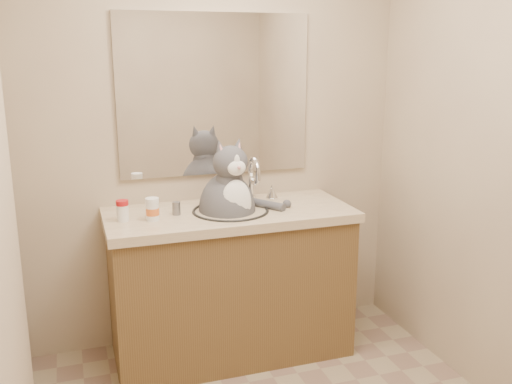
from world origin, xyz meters
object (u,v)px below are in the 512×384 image
at_px(cat, 229,204).
at_px(grey_canister, 176,208).
at_px(pill_bottle_orange, 152,210).
at_px(pill_bottle_redcap, 123,211).

xyz_separation_m(cat, grey_canister, (-0.28, 0.01, -0.00)).
xyz_separation_m(cat, pill_bottle_orange, (-0.42, -0.05, 0.02)).
bearing_deg(pill_bottle_orange, pill_bottle_redcap, 167.30).
bearing_deg(pill_bottle_orange, cat, 6.44).
bearing_deg(cat, pill_bottle_redcap, 171.67).
bearing_deg(grey_canister, pill_bottle_redcap, -174.29).
bearing_deg(cat, pill_bottle_orange, 176.68).
height_order(cat, pill_bottle_orange, cat).
bearing_deg(grey_canister, cat, -2.83).
distance_m(cat, grey_canister, 0.28).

